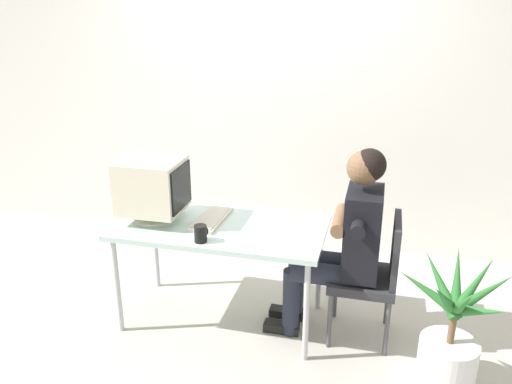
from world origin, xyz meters
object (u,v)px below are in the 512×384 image
(person_seated, at_px, (345,237))
(potted_plant, at_px, (451,336))
(office_chair, at_px, (373,272))
(desk_mug, at_px, (201,233))
(desk, at_px, (221,231))
(crt_monitor, at_px, (153,186))
(keyboard, at_px, (211,219))

(person_seated, xyz_separation_m, potted_plant, (0.65, -0.34, -0.39))
(office_chair, xyz_separation_m, desk_mug, (-1.04, -0.31, 0.29))
(desk, bearing_deg, potted_plant, -11.78)
(crt_monitor, height_order, person_seated, person_seated)
(office_chair, bearing_deg, desk, -177.82)
(person_seated, height_order, desk_mug, person_seated)
(crt_monitor, xyz_separation_m, person_seated, (1.26, 0.07, -0.26))
(keyboard, xyz_separation_m, desk_mug, (0.04, -0.31, 0.04))
(desk, xyz_separation_m, potted_plant, (1.46, -0.31, -0.35))
(keyboard, xyz_separation_m, potted_plant, (1.54, -0.34, -0.42))
(desk, xyz_separation_m, office_chair, (1.00, 0.04, -0.19))
(desk, height_order, potted_plant, potted_plant)
(person_seated, relative_size, desk_mug, 11.99)
(office_chair, bearing_deg, desk_mug, -163.35)
(crt_monitor, bearing_deg, person_seated, 3.23)
(office_chair, bearing_deg, keyboard, 179.98)
(desk, relative_size, office_chair, 1.60)
(potted_plant, distance_m, desk_mug, 1.57)
(keyboard, distance_m, office_chair, 1.11)
(office_chair, height_order, potted_plant, office_chair)
(desk, distance_m, office_chair, 1.02)
(crt_monitor, xyz_separation_m, keyboard, (0.37, 0.07, -0.23))
(potted_plant, bearing_deg, desk_mug, 178.78)
(desk, distance_m, person_seated, 0.81)
(office_chair, xyz_separation_m, potted_plant, (0.46, -0.34, -0.17))
(office_chair, xyz_separation_m, person_seated, (-0.19, 0.00, 0.22))
(desk, relative_size, crt_monitor, 3.26)
(crt_monitor, distance_m, keyboard, 0.44)
(office_chair, bearing_deg, crt_monitor, -177.19)
(desk, bearing_deg, office_chair, 2.18)
(office_chair, distance_m, desk_mug, 1.12)
(person_seated, bearing_deg, crt_monitor, -176.77)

